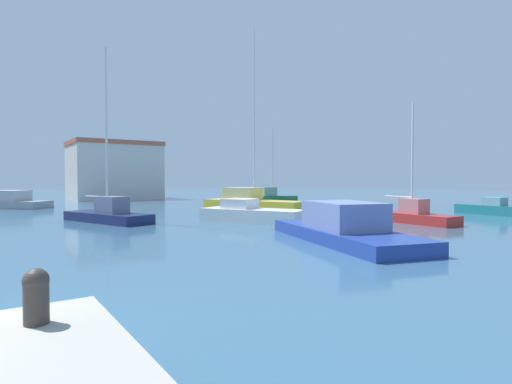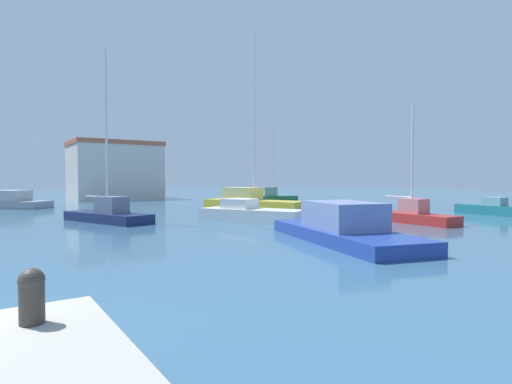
{
  "view_description": "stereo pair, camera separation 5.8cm",
  "coord_description": "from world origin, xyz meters",
  "px_view_note": "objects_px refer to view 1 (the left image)",
  "views": [
    {
      "loc": [
        1.04,
        -6.79,
        2.49
      ],
      "look_at": [
        17.15,
        17.01,
        1.55
      ],
      "focal_mm": 28.65,
      "sensor_mm": 36.0,
      "label": 1
    },
    {
      "loc": [
        1.09,
        -6.83,
        2.49
      ],
      "look_at": [
        17.15,
        17.01,
        1.55
      ],
      "focal_mm": 28.65,
      "sensor_mm": 36.0,
      "label": 2
    }
  ],
  "objects_px": {
    "sailboat_navy_mid_harbor": "(108,213)",
    "motorboat_blue_inner_mooring": "(343,227)",
    "motorboat_grey_behind_lamppost": "(6,202)",
    "motorboat_white_far_left": "(251,213)",
    "sailboat_green_distant_north": "(272,195)",
    "motorboat_teal_near_pier": "(491,209)",
    "mooring_bollard": "(36,294)",
    "sailboat_red_distant_east": "(412,214)",
    "sailboat_yellow_far_right": "(251,201)"
  },
  "relations": [
    {
      "from": "motorboat_teal_near_pier",
      "to": "sailboat_green_distant_north",
      "type": "relative_size",
      "value": 0.56
    },
    {
      "from": "motorboat_teal_near_pier",
      "to": "motorboat_white_far_left",
      "type": "bearing_deg",
      "value": 160.77
    },
    {
      "from": "mooring_bollard",
      "to": "sailboat_navy_mid_harbor",
      "type": "bearing_deg",
      "value": 73.78
    },
    {
      "from": "mooring_bollard",
      "to": "motorboat_grey_behind_lamppost",
      "type": "height_order",
      "value": "mooring_bollard"
    },
    {
      "from": "sailboat_navy_mid_harbor",
      "to": "motorboat_blue_inner_mooring",
      "type": "bearing_deg",
      "value": -65.39
    },
    {
      "from": "sailboat_yellow_far_right",
      "to": "sailboat_green_distant_north",
      "type": "relative_size",
      "value": 1.79
    },
    {
      "from": "sailboat_red_distant_east",
      "to": "motorboat_blue_inner_mooring",
      "type": "relative_size",
      "value": 0.78
    },
    {
      "from": "motorboat_teal_near_pier",
      "to": "sailboat_navy_mid_harbor",
      "type": "xyz_separation_m",
      "value": [
        -23.09,
        9.95,
        0.09
      ]
    },
    {
      "from": "sailboat_yellow_far_right",
      "to": "motorboat_teal_near_pier",
      "type": "relative_size",
      "value": 3.2
    },
    {
      "from": "motorboat_grey_behind_lamppost",
      "to": "motorboat_blue_inner_mooring",
      "type": "bearing_deg",
      "value": -70.88
    },
    {
      "from": "motorboat_white_far_left",
      "to": "motorboat_blue_inner_mooring",
      "type": "xyz_separation_m",
      "value": [
        -1.12,
        -8.4,
        0.1
      ]
    },
    {
      "from": "sailboat_navy_mid_harbor",
      "to": "sailboat_red_distant_east",
      "type": "height_order",
      "value": "sailboat_navy_mid_harbor"
    },
    {
      "from": "motorboat_white_far_left",
      "to": "sailboat_yellow_far_right",
      "type": "bearing_deg",
      "value": 56.58
    },
    {
      "from": "sailboat_yellow_far_right",
      "to": "sailboat_red_distant_east",
      "type": "height_order",
      "value": "sailboat_yellow_far_right"
    },
    {
      "from": "sailboat_green_distant_north",
      "to": "sailboat_red_distant_east",
      "type": "height_order",
      "value": "sailboat_green_distant_north"
    },
    {
      "from": "sailboat_yellow_far_right",
      "to": "motorboat_white_far_left",
      "type": "bearing_deg",
      "value": -123.42
    },
    {
      "from": "sailboat_red_distant_east",
      "to": "sailboat_yellow_far_right",
      "type": "bearing_deg",
      "value": 95.58
    },
    {
      "from": "motorboat_teal_near_pier",
      "to": "sailboat_green_distant_north",
      "type": "distance_m",
      "value": 23.79
    },
    {
      "from": "sailboat_red_distant_east",
      "to": "motorboat_teal_near_pier",
      "type": "bearing_deg",
      "value": 0.54
    },
    {
      "from": "motorboat_teal_near_pier",
      "to": "motorboat_grey_behind_lamppost",
      "type": "distance_m",
      "value": 38.03
    },
    {
      "from": "motorboat_teal_near_pier",
      "to": "motorboat_blue_inner_mooring",
      "type": "xyz_separation_m",
      "value": [
        -17.26,
        -2.77,
        0.14
      ]
    },
    {
      "from": "sailboat_yellow_far_right",
      "to": "motorboat_blue_inner_mooring",
      "type": "height_order",
      "value": "sailboat_yellow_far_right"
    },
    {
      "from": "motorboat_white_far_left",
      "to": "mooring_bollard",
      "type": "bearing_deg",
      "value": -130.01
    },
    {
      "from": "sailboat_green_distant_north",
      "to": "motorboat_blue_inner_mooring",
      "type": "relative_size",
      "value": 0.96
    },
    {
      "from": "sailboat_green_distant_north",
      "to": "motorboat_blue_inner_mooring",
      "type": "height_order",
      "value": "sailboat_green_distant_north"
    },
    {
      "from": "sailboat_navy_mid_harbor",
      "to": "motorboat_blue_inner_mooring",
      "type": "height_order",
      "value": "sailboat_navy_mid_harbor"
    },
    {
      "from": "sailboat_green_distant_north",
      "to": "motorboat_grey_behind_lamppost",
      "type": "height_order",
      "value": "sailboat_green_distant_north"
    },
    {
      "from": "motorboat_white_far_left",
      "to": "motorboat_grey_behind_lamppost",
      "type": "height_order",
      "value": "motorboat_grey_behind_lamppost"
    },
    {
      "from": "mooring_bollard",
      "to": "sailboat_red_distant_east",
      "type": "bearing_deg",
      "value": 25.13
    },
    {
      "from": "sailboat_yellow_far_right",
      "to": "sailboat_red_distant_east",
      "type": "distance_m",
      "value": 14.5
    },
    {
      "from": "motorboat_blue_inner_mooring",
      "to": "sailboat_red_distant_east",
      "type": "bearing_deg",
      "value": 17.99
    },
    {
      "from": "motorboat_grey_behind_lamppost",
      "to": "motorboat_white_far_left",
      "type": "bearing_deg",
      "value": -61.59
    },
    {
      "from": "motorboat_grey_behind_lamppost",
      "to": "motorboat_blue_inner_mooring",
      "type": "xyz_separation_m",
      "value": [
        10.11,
        -29.17,
        0.04
      ]
    },
    {
      "from": "mooring_bollard",
      "to": "motorboat_white_far_left",
      "type": "bearing_deg",
      "value": 49.99
    },
    {
      "from": "motorboat_white_far_left",
      "to": "motorboat_blue_inner_mooring",
      "type": "distance_m",
      "value": 8.48
    },
    {
      "from": "mooring_bollard",
      "to": "motorboat_blue_inner_mooring",
      "type": "xyz_separation_m",
      "value": [
        11.44,
        6.56,
        -0.71
      ]
    },
    {
      "from": "sailboat_yellow_far_right",
      "to": "motorboat_blue_inner_mooring",
      "type": "distance_m",
      "value": 18.45
    },
    {
      "from": "sailboat_navy_mid_harbor",
      "to": "motorboat_grey_behind_lamppost",
      "type": "xyz_separation_m",
      "value": [
        -4.29,
        16.45,
        0.01
      ]
    },
    {
      "from": "sailboat_yellow_far_right",
      "to": "sailboat_green_distant_north",
      "type": "xyz_separation_m",
      "value": [
        9.06,
        9.4,
        -0.09
      ]
    },
    {
      "from": "sailboat_yellow_far_right",
      "to": "sailboat_red_distant_east",
      "type": "relative_size",
      "value": 2.2
    },
    {
      "from": "mooring_bollard",
      "to": "sailboat_green_distant_north",
      "type": "xyz_separation_m",
      "value": [
        27.38,
        33.09,
        -0.71
      ]
    },
    {
      "from": "sailboat_navy_mid_harbor",
      "to": "sailboat_yellow_far_right",
      "type": "bearing_deg",
      "value": 19.12
    },
    {
      "from": "motorboat_teal_near_pier",
      "to": "motorboat_blue_inner_mooring",
      "type": "distance_m",
      "value": 17.48
    },
    {
      "from": "mooring_bollard",
      "to": "motorboat_grey_behind_lamppost",
      "type": "distance_m",
      "value": 35.76
    },
    {
      "from": "motorboat_teal_near_pier",
      "to": "motorboat_white_far_left",
      "type": "height_order",
      "value": "motorboat_white_far_left"
    },
    {
      "from": "motorboat_teal_near_pier",
      "to": "motorboat_white_far_left",
      "type": "relative_size",
      "value": 0.73
    },
    {
      "from": "mooring_bollard",
      "to": "sailboat_yellow_far_right",
      "type": "bearing_deg",
      "value": 52.29
    },
    {
      "from": "mooring_bollard",
      "to": "sailboat_red_distant_east",
      "type": "distance_m",
      "value": 21.8
    },
    {
      "from": "mooring_bollard",
      "to": "motorboat_teal_near_pier",
      "type": "bearing_deg",
      "value": 18.02
    },
    {
      "from": "sailboat_yellow_far_right",
      "to": "mooring_bollard",
      "type": "bearing_deg",
      "value": -127.71
    }
  ]
}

